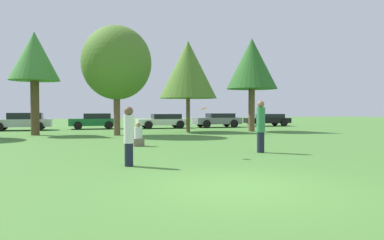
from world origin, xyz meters
TOP-DOWN VIEW (x-y plane):
  - ground_plane at (0.00, 0.00)m, footprint 120.00×120.00m
  - person_thrower at (-1.67, 3.55)m, footprint 0.29×0.29m
  - person_catcher at (3.58, 5.16)m, footprint 0.32×0.32m
  - frisbee at (1.08, 4.70)m, footprint 0.23×0.22m
  - bystander_sitting at (-0.28, 9.11)m, footprint 0.47×0.39m
  - tree_1 at (-5.04, 18.05)m, footprint 3.07×3.07m
  - tree_2 at (-0.20, 16.22)m, footprint 4.34×4.34m
  - tree_3 at (5.14, 17.95)m, footprint 4.14×4.14m
  - tree_4 at (9.82, 17.04)m, footprint 3.74×3.74m
  - parked_car_silver at (-6.36, 24.21)m, footprint 4.54×2.22m
  - parked_car_green at (-0.91, 24.41)m, footprint 3.98×2.02m
  - parked_car_white at (4.82, 23.53)m, footprint 4.48×2.05m
  - parked_car_grey at (9.93, 23.47)m, footprint 4.30×2.11m
  - parked_car_black at (15.55, 24.05)m, footprint 4.39×2.11m

SIDE VIEW (x-z plane):
  - ground_plane at x=0.00m, z-range 0.00..0.00m
  - bystander_sitting at x=-0.28m, z-range -0.10..0.95m
  - parked_car_black at x=15.55m, z-range 0.05..1.24m
  - parked_car_white at x=4.82m, z-range 0.04..1.28m
  - parked_car_green at x=-0.91m, z-range 0.04..1.33m
  - parked_car_grey at x=9.93m, z-range 0.06..1.32m
  - parked_car_silver at x=-6.36m, z-range 0.03..1.40m
  - person_thrower at x=-1.67m, z-range 0.04..1.75m
  - person_catcher at x=3.58m, z-range 0.03..1.99m
  - frisbee at x=1.08m, z-range 1.59..1.71m
  - tree_3 at x=5.14m, z-range 1.21..7.78m
  - tree_2 at x=-0.20m, z-range 1.10..7.95m
  - tree_1 at x=-5.04m, z-range 1.62..8.13m
  - tree_4 at x=9.82m, z-range 1.53..8.42m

